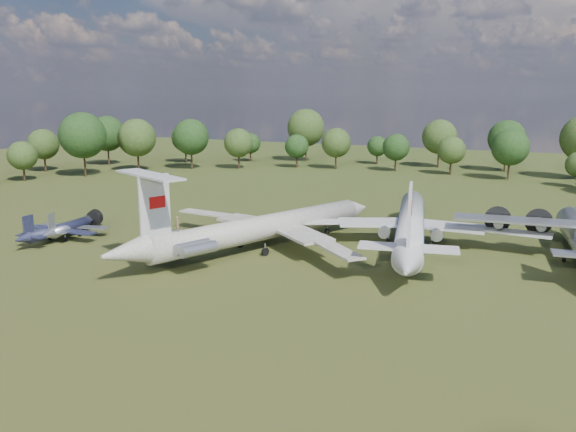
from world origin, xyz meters
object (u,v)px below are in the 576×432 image
at_px(tu104_jet, 410,229).
at_px(small_prop_northwest, 72,228).
at_px(il62_airliner, 263,232).
at_px(person_on_il62, 178,224).
at_px(small_prop_west, 59,232).

distance_m(tu104_jet, small_prop_northwest, 49.22).
bearing_deg(il62_airliner, person_on_il62, -90.00).
bearing_deg(il62_airliner, small_prop_west, -140.91).
distance_m(small_prop_west, small_prop_northwest, 2.84).
relative_size(small_prop_west, person_on_il62, 8.73).
xyz_separation_m(small_prop_west, small_prop_northwest, (-0.28, 2.83, -0.09)).
bearing_deg(il62_airliner, small_prop_northwest, -146.35).
bearing_deg(person_on_il62, small_prop_west, 34.10).
height_order(tu104_jet, person_on_il62, person_on_il62).
relative_size(il62_airliner, tu104_jet, 0.99).
xyz_separation_m(il62_airliner, small_prop_west, (-28.74, -8.20, -1.15)).
bearing_deg(person_on_il62, il62_airliner, -70.10).
bearing_deg(person_on_il62, tu104_jet, -93.34).
height_order(small_prop_west, person_on_il62, person_on_il62).
relative_size(small_prop_west, small_prop_northwest, 1.08).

